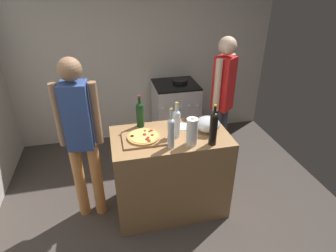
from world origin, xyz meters
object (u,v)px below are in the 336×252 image
object	(u,v)px
wine_bottle_green	(140,113)
paper_towel_roll	(192,132)
wine_bottle_clear	(171,132)
wine_bottle_amber	(176,122)
stove	(175,114)
wine_bottle_dark	(213,127)
mixing_bowl	(208,124)
pizza	(144,137)
person_in_red	(222,98)
person_in_stripes	(80,133)

from	to	relation	value
wine_bottle_green	paper_towel_roll	bearing A→B (deg)	-47.72
wine_bottle_clear	wine_bottle_green	world-z (taller)	wine_bottle_clear
wine_bottle_amber	stove	xyz separation A→B (m)	(0.34, 1.35, -0.60)
wine_bottle_green	wine_bottle_dark	world-z (taller)	wine_bottle_dark
mixing_bowl	wine_bottle_dark	xyz separation A→B (m)	(-0.04, -0.24, 0.10)
pizza	person_in_red	size ratio (longest dim) A/B	0.18
wine_bottle_clear	person_in_red	bearing A→B (deg)	43.96
pizza	paper_towel_roll	distance (m)	0.46
mixing_bowl	person_in_red	xyz separation A→B (m)	(0.40, 0.59, -0.01)
stove	paper_towel_roll	bearing A→B (deg)	-98.97
mixing_bowl	person_in_stripes	distance (m)	1.22
wine_bottle_green	person_in_red	world-z (taller)	person_in_red
person_in_red	wine_bottle_green	bearing A→B (deg)	-161.98
pizza	stove	distance (m)	1.56
pizza	person_in_red	bearing A→B (deg)	30.11
pizza	wine_bottle_clear	bearing A→B (deg)	-40.37
paper_towel_roll	wine_bottle_dark	world-z (taller)	wine_bottle_dark
wine_bottle_dark	person_in_stripes	size ratio (longest dim) A/B	0.23
pizza	wine_bottle_green	bearing A→B (deg)	87.94
wine_bottle_clear	stove	size ratio (longest dim) A/B	0.39
wine_bottle_clear	person_in_red	xyz separation A→B (m)	(0.82, 0.79, -0.09)
paper_towel_roll	wine_bottle_amber	xyz separation A→B (m)	(-0.10, 0.17, 0.02)
pizza	wine_bottle_amber	world-z (taller)	wine_bottle_amber
mixing_bowl	pizza	bearing A→B (deg)	-178.48
mixing_bowl	stove	bearing A→B (deg)	89.42
wine_bottle_green	person_in_stripes	size ratio (longest dim) A/B	0.20
wine_bottle_clear	wine_bottle_green	bearing A→B (deg)	114.83
wine_bottle_clear	person_in_red	world-z (taller)	person_in_red
mixing_bowl	paper_towel_roll	xyz separation A→B (m)	(-0.23, -0.20, 0.05)
pizza	wine_bottle_dark	bearing A→B (deg)	-20.10
mixing_bowl	wine_bottle_amber	world-z (taller)	wine_bottle_amber
paper_towel_roll	wine_bottle_green	distance (m)	0.61
person_in_stripes	wine_bottle_amber	bearing A→B (deg)	-8.34
paper_towel_roll	stove	bearing A→B (deg)	81.03
mixing_bowl	wine_bottle_clear	world-z (taller)	wine_bottle_clear
mixing_bowl	stove	distance (m)	1.42
pizza	person_in_red	xyz separation A→B (m)	(1.04, 0.61, 0.04)
wine_bottle_clear	wine_bottle_green	size ratio (longest dim) A/B	1.13
person_in_stripes	person_in_red	distance (m)	1.69
wine_bottle_amber	stove	bearing A→B (deg)	75.85
mixing_bowl	stove	world-z (taller)	mixing_bowl
paper_towel_roll	person_in_stripes	xyz separation A→B (m)	(-0.99, 0.30, -0.05)
wine_bottle_green	person_in_red	distance (m)	1.09
wine_bottle_dark	wine_bottle_green	bearing A→B (deg)	140.48
mixing_bowl	wine_bottle_clear	xyz separation A→B (m)	(-0.42, -0.21, 0.08)
wine_bottle_amber	person_in_stripes	world-z (taller)	person_in_stripes
paper_towel_roll	pizza	bearing A→B (deg)	156.78
wine_bottle_amber	person_in_stripes	distance (m)	0.90
mixing_bowl	wine_bottle_clear	distance (m)	0.48
stove	person_in_stripes	world-z (taller)	person_in_stripes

